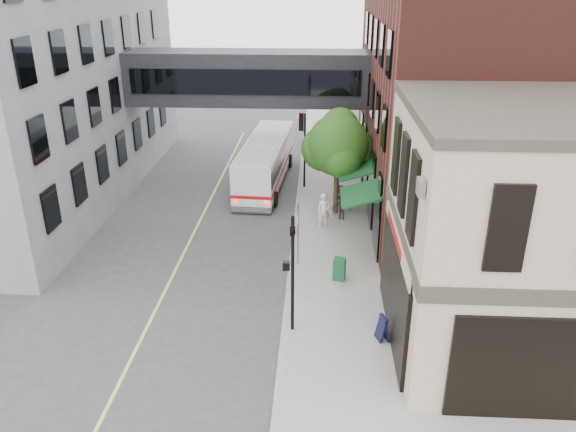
# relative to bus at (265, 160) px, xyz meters

# --- Properties ---
(ground) EXTENTS (120.00, 120.00, 0.00)m
(ground) POSITION_rel_bus_xyz_m (2.04, -17.83, -1.54)
(ground) COLOR #38383A
(ground) RESTS_ON ground
(sidewalk_main) EXTENTS (4.00, 60.00, 0.15)m
(sidewalk_main) POSITION_rel_bus_xyz_m (4.04, -3.83, -1.46)
(sidewalk_main) COLOR gray
(sidewalk_main) RESTS_ON ground
(corner_building) EXTENTS (10.19, 8.12, 8.45)m
(corner_building) POSITION_rel_bus_xyz_m (11.01, -15.83, 2.67)
(corner_building) COLOR tan
(corner_building) RESTS_ON ground
(brick_building) EXTENTS (13.76, 18.00, 14.00)m
(brick_building) POSITION_rel_bus_xyz_m (12.02, -2.84, 5.45)
(brick_building) COLOR #4D1F18
(brick_building) RESTS_ON ground
(skyway_bridge) EXTENTS (14.00, 3.18, 3.00)m
(skyway_bridge) POSITION_rel_bus_xyz_m (-0.96, 0.17, 4.96)
(skyway_bridge) COLOR black
(skyway_bridge) RESTS_ON ground
(traffic_signal_near) EXTENTS (0.44, 0.22, 4.60)m
(traffic_signal_near) POSITION_rel_bus_xyz_m (2.40, -15.83, 1.44)
(traffic_signal_near) COLOR black
(traffic_signal_near) RESTS_ON sidewalk_main
(traffic_signal_far) EXTENTS (0.53, 0.28, 4.50)m
(traffic_signal_far) POSITION_rel_bus_xyz_m (2.30, -0.83, 1.80)
(traffic_signal_far) COLOR black
(traffic_signal_far) RESTS_ON sidewalk_main
(street_sign_pole) EXTENTS (0.08, 0.75, 3.00)m
(street_sign_pole) POSITION_rel_bus_xyz_m (2.43, -10.83, 0.39)
(street_sign_pole) COLOR gray
(street_sign_pole) RESTS_ON sidewalk_main
(street_tree) EXTENTS (3.80, 3.20, 5.60)m
(street_tree) POSITION_rel_bus_xyz_m (4.23, -4.62, 2.37)
(street_tree) COLOR #382619
(street_tree) RESTS_ON sidewalk_main
(lane_marking) EXTENTS (0.12, 40.00, 0.01)m
(lane_marking) POSITION_rel_bus_xyz_m (-2.96, -7.83, -1.53)
(lane_marking) COLOR #D8CC4C
(lane_marking) RESTS_ON ground
(bus) EXTENTS (2.98, 10.33, 2.75)m
(bus) POSITION_rel_bus_xyz_m (0.00, 0.00, 0.00)
(bus) COLOR white
(bus) RESTS_ON ground
(pedestrian_a) EXTENTS (0.75, 0.59, 1.80)m
(pedestrian_a) POSITION_rel_bus_xyz_m (3.59, -6.74, -0.49)
(pedestrian_a) COLOR white
(pedestrian_a) RESTS_ON sidewalk_main
(pedestrian_b) EXTENTS (0.75, 0.58, 1.53)m
(pedestrian_b) POSITION_rel_bus_xyz_m (4.55, -4.69, -0.62)
(pedestrian_b) COLOR pink
(pedestrian_b) RESTS_ON sidewalk_main
(pedestrian_c) EXTENTS (1.08, 0.71, 1.56)m
(pedestrian_c) POSITION_rel_bus_xyz_m (4.54, -5.65, -0.61)
(pedestrian_c) COLOR black
(pedestrian_c) RESTS_ON sidewalk_main
(newspaper_box) EXTENTS (0.57, 0.53, 0.97)m
(newspaper_box) POSITION_rel_bus_xyz_m (4.23, -12.08, -0.90)
(newspaper_box) COLOR #125027
(newspaper_box) RESTS_ON sidewalk_main
(sandwich_board) EXTENTS (0.48, 0.60, 0.93)m
(sandwich_board) POSITION_rel_bus_xyz_m (5.64, -16.28, -0.92)
(sandwich_board) COLOR black
(sandwich_board) RESTS_ON sidewalk_main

